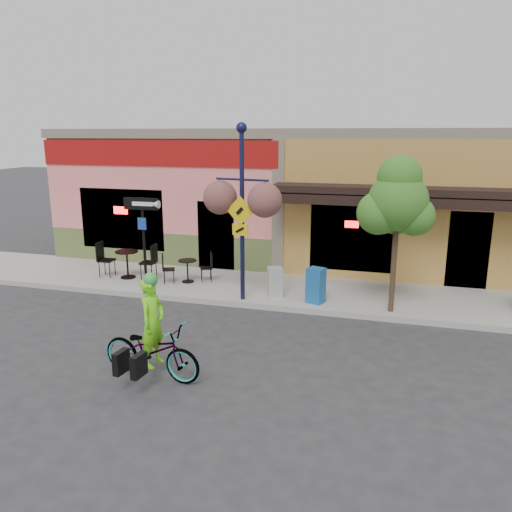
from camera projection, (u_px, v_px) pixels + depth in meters
The scene contains 13 objects.
ground at pixel (285, 319), 12.01m from camera, with size 90.00×90.00×0.00m, color #2D2D30.
sidewalk at pixel (301, 292), 13.86m from camera, with size 24.00×3.00×0.15m, color #9E9B93.
curb at pixel (290, 309), 12.51m from camera, with size 24.00×0.12×0.15m, color #A8A59E.
building at pixel (330, 192), 18.48m from camera, with size 18.20×8.20×4.50m, color #F57C79, non-canonical shape.
bicycle at pixel (152, 350), 9.08m from camera, with size 0.69×1.98×1.04m, color maroon.
cyclist_rider at pixel (153, 335), 9.00m from camera, with size 0.60×0.39×1.64m, color #72EE19.
lamp_post at pixel (242, 214), 12.50m from camera, with size 1.43×0.57×4.49m, color #13173D, non-canonical shape.
one_way_sign at pixel (144, 245), 13.49m from camera, with size 0.98×0.21×2.56m, color black, non-canonical shape.
cafe_set_left at pixel (127, 260), 14.82m from camera, with size 1.79×0.89×1.07m, color black, non-canonical shape.
cafe_set_right at pixel (188, 268), 14.42m from camera, with size 1.43×0.71×0.86m, color black, non-canonical shape.
newspaper_box_blue at pixel (316, 285), 12.66m from camera, with size 0.41×0.36×0.91m, color #1A5AA0, non-canonical shape.
newspaper_box_grey at pixel (275, 282), 13.15m from camera, with size 0.37×0.33×0.79m, color #A3A3A3, non-canonical shape.
street_tree at pixel (396, 235), 11.69m from camera, with size 1.48×1.48×3.79m, color #3D7A26, non-canonical shape.
Camera 1 is at (2.37, -11.06, 4.37)m, focal length 35.00 mm.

